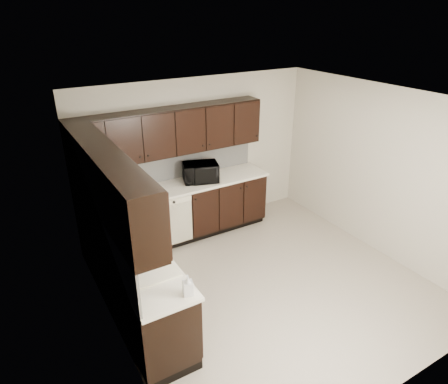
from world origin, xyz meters
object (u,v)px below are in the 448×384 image
object	(u,v)px
microwave	(200,172)
toaster_oven	(95,197)
sink	(144,269)
storage_bin	(117,221)
blue_pitcher	(142,252)

from	to	relation	value
microwave	toaster_oven	size ratio (longest dim) A/B	1.39
sink	storage_bin	xyz separation A→B (m)	(0.00, 0.93, 0.15)
sink	blue_pitcher	size ratio (longest dim) A/B	2.80
sink	microwave	world-z (taller)	microwave
toaster_oven	storage_bin	world-z (taller)	toaster_oven
microwave	toaster_oven	bearing A→B (deg)	-162.54
toaster_oven	blue_pitcher	size ratio (longest dim) A/B	1.32
storage_bin	blue_pitcher	distance (m)	0.92
toaster_oven	storage_bin	distance (m)	0.78
microwave	toaster_oven	xyz separation A→B (m)	(-1.65, 0.02, -0.03)
microwave	sink	bearing A→B (deg)	-115.03
sink	toaster_oven	bearing A→B (deg)	92.32
sink	toaster_oven	world-z (taller)	sink
microwave	blue_pitcher	distance (m)	2.30
storage_bin	blue_pitcher	world-z (taller)	blue_pitcher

